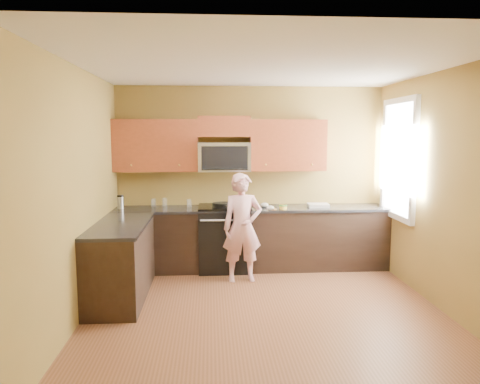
{
  "coord_description": "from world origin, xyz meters",
  "views": [
    {
      "loc": [
        -0.61,
        -4.82,
        1.98
      ],
      "look_at": [
        -0.2,
        1.3,
        1.2
      ],
      "focal_mm": 33.75,
      "sensor_mm": 36.0,
      "label": 1
    }
  ],
  "objects": [
    {
      "name": "floor",
      "position": [
        0.0,
        0.0,
        0.0
      ],
      "size": [
        4.0,
        4.0,
        0.0
      ],
      "primitive_type": "plane",
      "color": "brown",
      "rests_on": "ground"
    },
    {
      "name": "microwave",
      "position": [
        -0.4,
        1.8,
        1.45
      ],
      "size": [
        0.76,
        0.4,
        0.42
      ],
      "primitive_type": null,
      "color": "silver",
      "rests_on": "wall_back"
    },
    {
      "name": "glass_b",
      "position": [
        -1.45,
        1.85,
        0.98
      ],
      "size": [
        0.08,
        0.08,
        0.12
      ],
      "primitive_type": "cylinder",
      "rotation": [
        0.0,
        0.0,
        -0.24
      ],
      "color": "silver",
      "rests_on": "countertop_back"
    },
    {
      "name": "napkin_a",
      "position": [
        0.24,
        1.45,
        0.95
      ],
      "size": [
        0.12,
        0.13,
        0.06
      ],
      "primitive_type": "ellipsoid",
      "rotation": [
        0.0,
        0.0,
        0.12
      ],
      "color": "silver",
      "rests_on": "countertop_back"
    },
    {
      "name": "wall_front",
      "position": [
        0.0,
        -2.0,
        1.35
      ],
      "size": [
        4.0,
        0.0,
        4.0
      ],
      "primitive_type": "plane",
      "rotation": [
        -1.57,
        0.0,
        0.0
      ],
      "color": "olive",
      "rests_on": "ground"
    },
    {
      "name": "countertop_left",
      "position": [
        -1.69,
        0.6,
        0.9
      ],
      "size": [
        0.62,
        1.6,
        0.04
      ],
      "primitive_type": "cube",
      "color": "black",
      "rests_on": "cabinet_left_run"
    },
    {
      "name": "glass_c",
      "position": [
        -0.92,
        1.76,
        0.98
      ],
      "size": [
        0.07,
        0.07,
        0.12
      ],
      "primitive_type": "cylinder",
      "rotation": [
        0.0,
        0.0,
        -0.03
      ],
      "color": "silver",
      "rests_on": "countertop_back"
    },
    {
      "name": "cabinet_left_run",
      "position": [
        -1.7,
        0.6,
        0.44
      ],
      "size": [
        0.6,
        1.6,
        0.88
      ],
      "primitive_type": "cube",
      "color": "black",
      "rests_on": "floor"
    },
    {
      "name": "countertop_back",
      "position": [
        0.0,
        1.69,
        0.9
      ],
      "size": [
        4.0,
        0.62,
        0.04
      ],
      "primitive_type": "cube",
      "color": "black",
      "rests_on": "cabinet_back_run"
    },
    {
      "name": "upper_cab_left",
      "position": [
        -1.39,
        1.83,
        1.45
      ],
      "size": [
        1.22,
        0.33,
        0.75
      ],
      "primitive_type": null,
      "color": "brown",
      "rests_on": "wall_back"
    },
    {
      "name": "frying_pan",
      "position": [
        -0.45,
        1.59,
        0.95
      ],
      "size": [
        0.4,
        0.54,
        0.06
      ],
      "primitive_type": null,
      "rotation": [
        0.0,
        0.0,
        0.29
      ],
      "color": "black",
      "rests_on": "stove"
    },
    {
      "name": "glass_a",
      "position": [
        -1.29,
        1.92,
        0.98
      ],
      "size": [
        0.07,
        0.07,
        0.12
      ],
      "primitive_type": "cylinder",
      "rotation": [
        0.0,
        0.0,
        -0.01
      ],
      "color": "silver",
      "rests_on": "countertop_back"
    },
    {
      "name": "butter_tub",
      "position": [
        0.43,
        1.5,
        0.92
      ],
      "size": [
        0.14,
        0.14,
        0.08
      ],
      "primitive_type": null,
      "rotation": [
        0.0,
        0.0,
        0.31
      ],
      "color": "yellow",
      "rests_on": "countertop_back"
    },
    {
      "name": "toast_slice",
      "position": [
        0.27,
        1.47,
        0.93
      ],
      "size": [
        0.11,
        0.11,
        0.01
      ],
      "primitive_type": "cube",
      "rotation": [
        0.0,
        0.0,
        -0.0
      ],
      "color": "#B27F47",
      "rests_on": "countertop_back"
    },
    {
      "name": "wall_left",
      "position": [
        -2.0,
        0.0,
        1.35
      ],
      "size": [
        0.0,
        4.0,
        4.0
      ],
      "primitive_type": "plane",
      "rotation": [
        1.57,
        0.0,
        1.57
      ],
      "color": "olive",
      "rests_on": "ground"
    },
    {
      "name": "upper_cab_right",
      "position": [
        0.54,
        1.83,
        1.45
      ],
      "size": [
        1.12,
        0.33,
        0.75
      ],
      "primitive_type": null,
      "color": "brown",
      "rests_on": "wall_back"
    },
    {
      "name": "napkin_b",
      "position": [
        0.19,
        1.7,
        0.95
      ],
      "size": [
        0.14,
        0.15,
        0.07
      ],
      "primitive_type": "ellipsoid",
      "rotation": [
        0.0,
        0.0,
        -0.14
      ],
      "color": "silver",
      "rests_on": "countertop_back"
    },
    {
      "name": "woman",
      "position": [
        -0.18,
        1.14,
        0.74
      ],
      "size": [
        0.57,
        0.41,
        1.47
      ],
      "primitive_type": "imported",
      "rotation": [
        0.0,
        0.0,
        0.1
      ],
      "color": "pink",
      "rests_on": "floor"
    },
    {
      "name": "ceiling",
      "position": [
        0.0,
        0.0,
        2.7
      ],
      "size": [
        4.0,
        4.0,
        0.0
      ],
      "primitive_type": "plane",
      "rotation": [
        3.14,
        0.0,
        0.0
      ],
      "color": "white",
      "rests_on": "ground"
    },
    {
      "name": "travel_mug",
      "position": [
        -1.9,
        1.7,
        0.92
      ],
      "size": [
        0.12,
        0.12,
        0.2
      ],
      "primitive_type": null,
      "rotation": [
        0.0,
        0.0,
        -0.37
      ],
      "color": "silver",
      "rests_on": "countertop_back"
    },
    {
      "name": "cabinet_back_run",
      "position": [
        0.0,
        1.7,
        0.44
      ],
      "size": [
        4.0,
        0.6,
        0.88
      ],
      "primitive_type": "cube",
      "color": "black",
      "rests_on": "floor"
    },
    {
      "name": "window",
      "position": [
        1.98,
        1.2,
        1.65
      ],
      "size": [
        0.06,
        1.06,
        1.66
      ],
      "primitive_type": null,
      "color": "white",
      "rests_on": "wall_right"
    },
    {
      "name": "wall_right",
      "position": [
        2.0,
        0.0,
        1.35
      ],
      "size": [
        0.0,
        4.0,
        4.0
      ],
      "primitive_type": "plane",
      "rotation": [
        1.57,
        0.0,
        -1.57
      ],
      "color": "olive",
      "rests_on": "ground"
    },
    {
      "name": "stove",
      "position": [
        -0.4,
        1.68,
        0.47
      ],
      "size": [
        0.76,
        0.65,
        0.95
      ],
      "primitive_type": null,
      "color": "black",
      "rests_on": "floor"
    },
    {
      "name": "dish_towel",
      "position": [
        0.98,
        1.66,
        0.95
      ],
      "size": [
        0.31,
        0.26,
        0.05
      ],
      "primitive_type": "cube",
      "rotation": [
        0.0,
        0.0,
        -0.06
      ],
      "color": "white",
      "rests_on": "countertop_back"
    },
    {
      "name": "wall_back",
      "position": [
        0.0,
        2.0,
        1.35
      ],
      "size": [
        4.0,
        0.0,
        4.0
      ],
      "primitive_type": "plane",
      "rotation": [
        1.57,
        0.0,
        0.0
      ],
      "color": "olive",
      "rests_on": "ground"
    },
    {
      "name": "upper_cab_over_mw",
      "position": [
        -0.4,
        1.83,
        2.1
      ],
      "size": [
        0.76,
        0.33,
        0.3
      ],
      "primitive_type": "cube",
      "color": "brown",
      "rests_on": "wall_back"
    }
  ]
}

